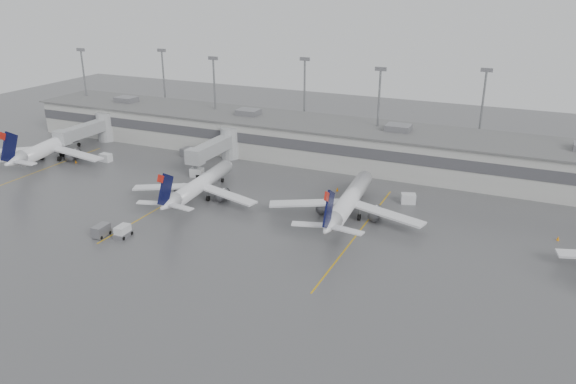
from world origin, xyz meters
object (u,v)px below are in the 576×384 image
at_px(baggage_tug, 123,232).
at_px(jet_mid_left, 199,185).
at_px(jet_mid_right, 348,201).
at_px(jet_far_left, 50,146).

bearing_deg(baggage_tug, jet_mid_left, 80.58).
xyz_separation_m(jet_mid_left, jet_mid_right, (27.29, 2.99, 0.22)).
relative_size(jet_far_left, baggage_tug, 10.43).
bearing_deg(jet_far_left, baggage_tug, -43.88).
bearing_deg(jet_mid_left, jet_far_left, 166.57).
height_order(jet_mid_left, jet_mid_right, jet_mid_right).
xyz_separation_m(jet_mid_right, baggage_tug, (-29.51, -21.51, -2.26)).
height_order(jet_far_left, jet_mid_left, jet_far_left).
height_order(jet_mid_right, baggage_tug, jet_mid_right).
bearing_deg(baggage_tug, jet_mid_right, 33.50).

